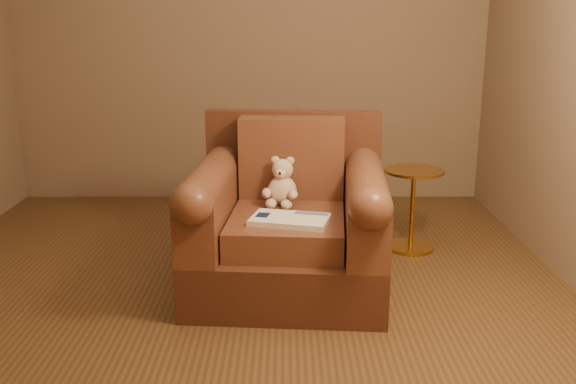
{
  "coord_description": "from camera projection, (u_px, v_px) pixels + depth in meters",
  "views": [
    {
      "loc": [
        0.31,
        -3.52,
        1.55
      ],
      "look_at": [
        0.32,
        -0.06,
        0.6
      ],
      "focal_mm": 40.0,
      "sensor_mm": 36.0,
      "label": 1
    }
  ],
  "objects": [
    {
      "name": "guidebook",
      "position": [
        290.0,
        220.0,
        3.47
      ],
      "size": [
        0.46,
        0.34,
        0.03
      ],
      "rotation": [
        0.0,
        0.0,
        -0.24
      ],
      "color": "beige",
      "rests_on": "armchair"
    },
    {
      "name": "floor",
      "position": [
        233.0,
        288.0,
        3.8
      ],
      "size": [
        4.0,
        4.0,
        0.0
      ],
      "primitive_type": "plane",
      "color": "brown",
      "rests_on": "ground"
    },
    {
      "name": "teddy_bear",
      "position": [
        282.0,
        187.0,
        3.78
      ],
      "size": [
        0.21,
        0.24,
        0.29
      ],
      "rotation": [
        0.0,
        0.0,
        -0.2
      ],
      "color": "beige",
      "rests_on": "armchair"
    },
    {
      "name": "side_table",
      "position": [
        412.0,
        207.0,
        4.36
      ],
      "size": [
        0.4,
        0.4,
        0.56
      ],
      "color": "gold",
      "rests_on": "floor"
    },
    {
      "name": "armchair",
      "position": [
        289.0,
        224.0,
        3.75
      ],
      "size": [
        1.18,
        1.12,
        0.99
      ],
      "rotation": [
        0.0,
        0.0,
        -0.08
      ],
      "color": "#4C2719",
      "rests_on": "floor"
    }
  ]
}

